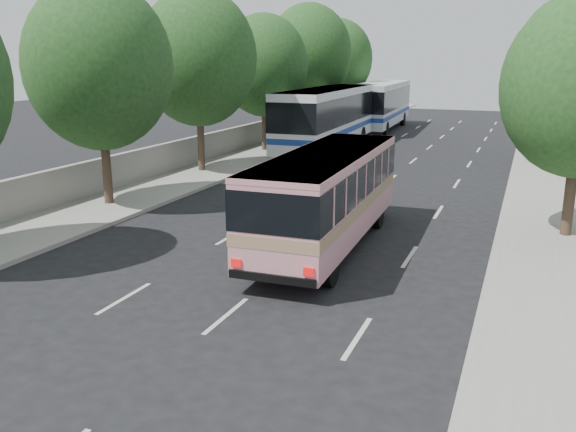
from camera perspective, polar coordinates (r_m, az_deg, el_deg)
The scene contains 16 objects.
ground at distance 16.73m, azimuth -5.70°, elevation -6.17°, with size 120.00×120.00×0.00m, color black.
sidewalk_left at distance 37.80m, azimuth -3.28°, elevation 5.71°, with size 4.00×90.00×0.15m, color #9E998E.
sidewalk_right at distance 34.37m, azimuth 23.43°, elevation 3.60°, with size 4.00×90.00×0.12m, color #9E998E.
low_wall at distance 38.47m, azimuth -5.75°, elevation 7.06°, with size 0.30×90.00×1.50m, color #9E998E.
tree_left_b at distance 25.27m, azimuth -17.26°, elevation 13.76°, with size 5.70×5.70×8.88m.
tree_left_c at distance 32.02m, azimuth -8.37°, elevation 14.85°, with size 6.00×6.00×9.35m.
tree_left_d at distance 39.13m, azimuth -2.20°, elevation 14.20°, with size 5.52×5.52×8.60m.
tree_left_e at distance 46.53m, azimuth 2.03°, elevation 15.25°, with size 6.30×6.30×9.82m.
tree_left_f at distance 54.18m, azimuth 4.78°, elevation 14.67°, with size 5.88×5.88×9.16m.
tree_right_far at distance 37.83m, azimuth 25.16°, elevation 13.60°, with size 6.00×6.00×9.35m.
pink_bus at distance 19.18m, azimuth 3.70°, elevation 2.53°, with size 2.75×9.70×3.07m.
pink_taxi at distance 24.53m, azimuth 3.49°, elevation 2.38°, with size 1.72×4.27×1.45m, color #E1135F.
white_pickup at distance 26.09m, azimuth 0.34°, elevation 3.07°, with size 1.94×4.77×1.39m, color silver.
tour_coach_front at distance 39.32m, azimuth 3.63°, elevation 9.50°, with size 3.25×13.51×4.02m.
tour_coach_rear at distance 52.15m, azimuth 8.73°, elevation 10.54°, with size 3.43×13.15×3.90m.
taxi_roof_sign at distance 24.37m, azimuth 3.52°, elevation 4.25°, with size 0.55×0.18×0.18m, color silver.
Camera 1 is at (7.29, -13.85, 5.92)m, focal length 38.00 mm.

